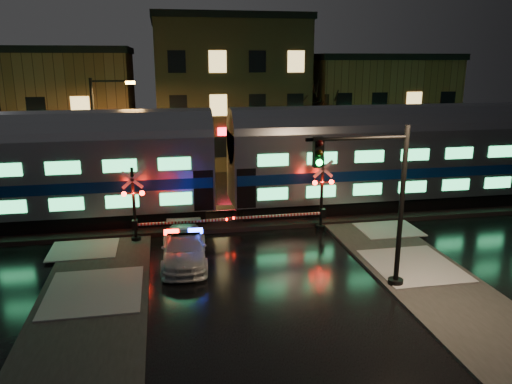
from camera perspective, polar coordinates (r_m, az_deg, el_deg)
ground at (r=23.01m, az=-0.69°, el=-6.98°), size 120.00×120.00×0.00m
ballast at (r=27.62m, az=-2.50°, el=-2.93°), size 90.00×4.20×0.24m
sidewalk_left at (r=17.51m, az=-19.15°, el=-15.16°), size 4.00×20.00×0.12m
sidewalk_right at (r=20.07m, az=21.56°, el=-11.36°), size 4.00×20.00×0.12m
building_left at (r=44.20m, az=-23.09°, el=8.48°), size 14.00×10.00×9.00m
building_mid at (r=43.98m, az=-3.32°, el=11.24°), size 12.00×11.00×11.50m
building_right at (r=47.11m, az=12.89°, el=9.32°), size 12.00×10.00×8.50m
train at (r=26.71m, az=-4.01°, el=3.67°), size 51.00×3.12×5.92m
police_car at (r=21.94m, az=-8.21°, el=-6.35°), size 2.12×4.77×1.52m
crossing_signal_right at (r=25.47m, az=6.78°, el=-1.11°), size 5.45×0.64×3.86m
crossing_signal_left at (r=24.39m, az=-12.87°, el=-2.30°), size 5.22×0.63×3.70m
traffic_light at (r=18.94m, az=13.68°, el=-1.56°), size 4.08×0.72×6.31m
streetlight at (r=30.52m, az=-17.44°, el=6.31°), size 2.53×0.26×7.57m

